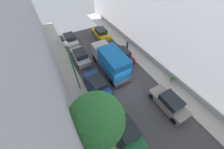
# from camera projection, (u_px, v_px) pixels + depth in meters

# --- Properties ---
(ground) EXTENTS (32.00, 32.00, 0.00)m
(ground) POSITION_uv_depth(u_px,v_px,m) (124.00, 89.00, 14.61)
(ground) COLOR #423F42
(sidewalk_left) EXTENTS (2.00, 44.00, 0.15)m
(sidewalk_left) POSITION_uv_depth(u_px,v_px,m) (85.00, 107.00, 12.90)
(sidewalk_left) COLOR #B7B2A8
(sidewalk_left) RESTS_ON ground
(sidewalk_right) EXTENTS (2.00, 44.00, 0.15)m
(sidewalk_right) POSITION_uv_depth(u_px,v_px,m) (156.00, 73.00, 16.20)
(sidewalk_right) COLOR #B7B2A8
(sidewalk_right) RESTS_ON ground
(parked_car_left_2) EXTENTS (1.78, 4.20, 1.57)m
(parked_car_left_2) POSITION_uv_depth(u_px,v_px,m) (125.00, 130.00, 10.77)
(parked_car_left_2) COLOR #1E6638
(parked_car_left_2) RESTS_ON ground
(parked_car_left_3) EXTENTS (1.78, 4.20, 1.57)m
(parked_car_left_3) POSITION_uv_depth(u_px,v_px,m) (97.00, 84.00, 14.17)
(parked_car_left_3) COLOR #194799
(parked_car_left_3) RESTS_ON ground
(parked_car_left_4) EXTENTS (1.78, 4.20, 1.57)m
(parked_car_left_4) POSITION_uv_depth(u_px,v_px,m) (80.00, 56.00, 17.56)
(parked_car_left_4) COLOR silver
(parked_car_left_4) RESTS_ON ground
(parked_car_left_5) EXTENTS (1.78, 4.20, 1.57)m
(parked_car_left_5) POSITION_uv_depth(u_px,v_px,m) (70.00, 39.00, 20.56)
(parked_car_left_5) COLOR white
(parked_car_left_5) RESTS_ON ground
(parked_car_right_0) EXTENTS (1.78, 4.20, 1.57)m
(parked_car_right_0) POSITION_uv_depth(u_px,v_px,m) (169.00, 103.00, 12.56)
(parked_car_right_0) COLOR gray
(parked_car_right_0) RESTS_ON ground
(parked_car_right_1) EXTENTS (1.78, 4.20, 1.57)m
(parked_car_right_1) POSITION_uv_depth(u_px,v_px,m) (122.00, 55.00, 17.80)
(parked_car_right_1) COLOR maroon
(parked_car_right_1) RESTS_ON ground
(parked_car_right_2) EXTENTS (1.78, 4.20, 1.57)m
(parked_car_right_2) POSITION_uv_depth(u_px,v_px,m) (101.00, 33.00, 21.88)
(parked_car_right_2) COLOR gold
(parked_car_right_2) RESTS_ON ground
(delivery_truck) EXTENTS (2.26, 6.60, 3.38)m
(delivery_truck) POSITION_uv_depth(u_px,v_px,m) (110.00, 61.00, 15.29)
(delivery_truck) COLOR #4C4C51
(delivery_truck) RESTS_ON ground
(pedestrian) EXTENTS (0.40, 0.36, 1.72)m
(pedestrian) POSITION_uv_depth(u_px,v_px,m) (127.00, 44.00, 18.95)
(pedestrian) COLOR #2D334C
(pedestrian) RESTS_ON sidewalk_right
(street_tree_0) EXTENTS (3.36, 3.36, 6.55)m
(street_tree_0) POSITION_uv_depth(u_px,v_px,m) (97.00, 120.00, 7.04)
(street_tree_0) COLOR brown
(street_tree_0) RESTS_ON sidewalk_left
(potted_plant_1) EXTENTS (0.49, 0.49, 0.84)m
(potted_plant_1) POSITION_uv_depth(u_px,v_px,m) (173.00, 79.00, 14.82)
(potted_plant_1) COLOR #B2A899
(potted_plant_1) RESTS_ON sidewalk_right
(lamp_post) EXTENTS (0.44, 0.44, 6.40)m
(lamp_post) POSITION_uv_depth(u_px,v_px,m) (72.00, 63.00, 11.38)
(lamp_post) COLOR #26723F
(lamp_post) RESTS_ON sidewalk_left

